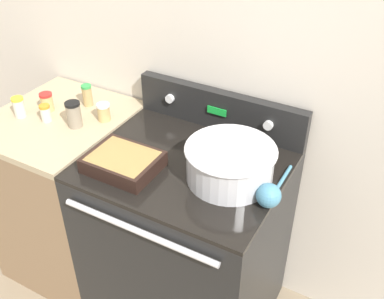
{
  "coord_description": "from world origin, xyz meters",
  "views": [
    {
      "loc": [
        0.73,
        -0.93,
        1.98
      ],
      "look_at": [
        0.02,
        0.35,
        0.97
      ],
      "focal_mm": 42.0,
      "sensor_mm": 36.0,
      "label": 1
    }
  ],
  "objects_px": {
    "spice_jar_white_cap": "(104,112)",
    "spice_jar_orange_cap": "(46,113)",
    "ladle": "(269,195)",
    "spice_jar_red_cap": "(47,102)",
    "mixing_bowl": "(230,162)",
    "spice_jar_black_cap": "(74,114)",
    "spice_jar_yellow_cap": "(19,107)",
    "spice_jar_green_cap": "(87,95)",
    "casserole_dish": "(123,161)"
  },
  "relations": [
    {
      "from": "ladle",
      "to": "spice_jar_yellow_cap",
      "type": "bearing_deg",
      "value": 179.86
    },
    {
      "from": "spice_jar_black_cap",
      "to": "mixing_bowl",
      "type": "bearing_deg",
      "value": 0.35
    },
    {
      "from": "spice_jar_red_cap",
      "to": "spice_jar_yellow_cap",
      "type": "height_order",
      "value": "spice_jar_yellow_cap"
    },
    {
      "from": "spice_jar_white_cap",
      "to": "spice_jar_orange_cap",
      "type": "xyz_separation_m",
      "value": [
        -0.23,
        -0.13,
        -0.0
      ]
    },
    {
      "from": "spice_jar_white_cap",
      "to": "spice_jar_orange_cap",
      "type": "distance_m",
      "value": 0.26
    },
    {
      "from": "spice_jar_white_cap",
      "to": "spice_jar_red_cap",
      "type": "height_order",
      "value": "spice_jar_red_cap"
    },
    {
      "from": "ladle",
      "to": "spice_jar_orange_cap",
      "type": "relative_size",
      "value": 3.68
    },
    {
      "from": "mixing_bowl",
      "to": "spice_jar_green_cap",
      "type": "relative_size",
      "value": 3.28
    },
    {
      "from": "casserole_dish",
      "to": "spice_jar_black_cap",
      "type": "xyz_separation_m",
      "value": [
        -0.37,
        0.14,
        0.04
      ]
    },
    {
      "from": "spice_jar_red_cap",
      "to": "casserole_dish",
      "type": "bearing_deg",
      "value": -17.97
    },
    {
      "from": "mixing_bowl",
      "to": "casserole_dish",
      "type": "distance_m",
      "value": 0.42
    },
    {
      "from": "mixing_bowl",
      "to": "spice_jar_black_cap",
      "type": "relative_size",
      "value": 2.93
    },
    {
      "from": "spice_jar_black_cap",
      "to": "spice_jar_green_cap",
      "type": "bearing_deg",
      "value": 112.61
    },
    {
      "from": "mixing_bowl",
      "to": "spice_jar_white_cap",
      "type": "distance_m",
      "value": 0.68
    },
    {
      "from": "spice_jar_green_cap",
      "to": "spice_jar_orange_cap",
      "type": "distance_m",
      "value": 0.22
    },
    {
      "from": "spice_jar_white_cap",
      "to": "spice_jar_orange_cap",
      "type": "relative_size",
      "value": 1.03
    },
    {
      "from": "spice_jar_green_cap",
      "to": "spice_jar_orange_cap",
      "type": "relative_size",
      "value": 1.31
    },
    {
      "from": "casserole_dish",
      "to": "ladle",
      "type": "xyz_separation_m",
      "value": [
        0.57,
        0.08,
        0.01
      ]
    },
    {
      "from": "spice_jar_yellow_cap",
      "to": "spice_jar_black_cap",
      "type": "bearing_deg",
      "value": 11.56
    },
    {
      "from": "spice_jar_green_cap",
      "to": "spice_jar_yellow_cap",
      "type": "relative_size",
      "value": 1.09
    },
    {
      "from": "spice_jar_yellow_cap",
      "to": "spice_jar_white_cap",
      "type": "bearing_deg",
      "value": 24.02
    },
    {
      "from": "mixing_bowl",
      "to": "ladle",
      "type": "xyz_separation_m",
      "value": [
        0.18,
        -0.06,
        -0.04
      ]
    },
    {
      "from": "mixing_bowl",
      "to": "spice_jar_white_cap",
      "type": "bearing_deg",
      "value": 171.67
    },
    {
      "from": "spice_jar_red_cap",
      "to": "spice_jar_yellow_cap",
      "type": "distance_m",
      "value": 0.13
    },
    {
      "from": "ladle",
      "to": "spice_jar_white_cap",
      "type": "bearing_deg",
      "value": 169.22
    },
    {
      "from": "spice_jar_green_cap",
      "to": "spice_jar_black_cap",
      "type": "bearing_deg",
      "value": -67.39
    },
    {
      "from": "mixing_bowl",
      "to": "spice_jar_black_cap",
      "type": "distance_m",
      "value": 0.76
    },
    {
      "from": "casserole_dish",
      "to": "spice_jar_white_cap",
      "type": "xyz_separation_m",
      "value": [
        -0.28,
        0.24,
        0.02
      ]
    },
    {
      "from": "ladle",
      "to": "spice_jar_white_cap",
      "type": "distance_m",
      "value": 0.88
    },
    {
      "from": "ladle",
      "to": "spice_jar_orange_cap",
      "type": "height_order",
      "value": "spice_jar_orange_cap"
    },
    {
      "from": "spice_jar_red_cap",
      "to": "mixing_bowl",
      "type": "bearing_deg",
      "value": -2.42
    },
    {
      "from": "spice_jar_black_cap",
      "to": "spice_jar_green_cap",
      "type": "height_order",
      "value": "spice_jar_black_cap"
    },
    {
      "from": "spice_jar_black_cap",
      "to": "spice_jar_green_cap",
      "type": "relative_size",
      "value": 1.12
    },
    {
      "from": "mixing_bowl",
      "to": "spice_jar_yellow_cap",
      "type": "bearing_deg",
      "value": -176.58
    },
    {
      "from": "ladle",
      "to": "spice_jar_red_cap",
      "type": "xyz_separation_m",
      "value": [
        -1.15,
        0.11,
        0.01
      ]
    },
    {
      "from": "ladle",
      "to": "mixing_bowl",
      "type": "bearing_deg",
      "value": 160.62
    },
    {
      "from": "casserole_dish",
      "to": "ladle",
      "type": "bearing_deg",
      "value": 7.96
    },
    {
      "from": "ladle",
      "to": "spice_jar_orange_cap",
      "type": "xyz_separation_m",
      "value": [
        -1.09,
        0.03,
        0.01
      ]
    },
    {
      "from": "spice_jar_black_cap",
      "to": "spice_jar_orange_cap",
      "type": "xyz_separation_m",
      "value": [
        -0.14,
        -0.03,
        -0.02
      ]
    },
    {
      "from": "ladle",
      "to": "spice_jar_yellow_cap",
      "type": "relative_size",
      "value": 3.06
    },
    {
      "from": "spice_jar_green_cap",
      "to": "spice_jar_white_cap",
      "type": "bearing_deg",
      "value": -25.54
    },
    {
      "from": "mixing_bowl",
      "to": "spice_jar_orange_cap",
      "type": "xyz_separation_m",
      "value": [
        -0.9,
        -0.03,
        -0.03
      ]
    },
    {
      "from": "spice_jar_white_cap",
      "to": "spice_jar_black_cap",
      "type": "bearing_deg",
      "value": -128.14
    },
    {
      "from": "spice_jar_black_cap",
      "to": "spice_jar_red_cap",
      "type": "bearing_deg",
      "value": 167.64
    },
    {
      "from": "ladle",
      "to": "spice_jar_green_cap",
      "type": "xyz_separation_m",
      "value": [
        -1.01,
        0.24,
        0.02
      ]
    },
    {
      "from": "spice_jar_green_cap",
      "to": "mixing_bowl",
      "type": "bearing_deg",
      "value": -11.77
    },
    {
      "from": "spice_jar_yellow_cap",
      "to": "spice_jar_red_cap",
      "type": "bearing_deg",
      "value": 54.94
    },
    {
      "from": "spice_jar_red_cap",
      "to": "spice_jar_orange_cap",
      "type": "bearing_deg",
      "value": -50.03
    },
    {
      "from": "spice_jar_orange_cap",
      "to": "spice_jar_yellow_cap",
      "type": "bearing_deg",
      "value": -168.44
    },
    {
      "from": "casserole_dish",
      "to": "ladle",
      "type": "distance_m",
      "value": 0.58
    }
  ]
}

